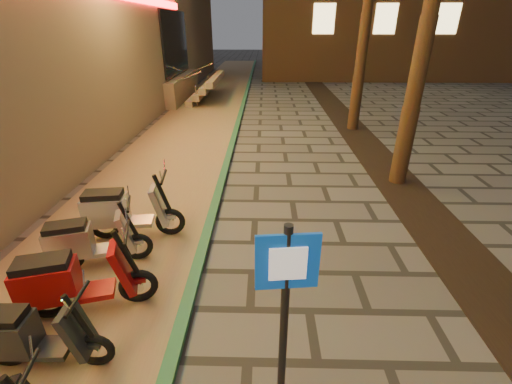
{
  "coord_description": "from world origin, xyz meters",
  "views": [
    {
      "loc": [
        0.17,
        -1.11,
        3.62
      ],
      "look_at": [
        0.05,
        3.85,
        1.2
      ],
      "focal_mm": 24.0,
      "sensor_mm": 36.0,
      "label": 1
    }
  ],
  "objects_px": {
    "scooter_9": "(122,212)",
    "scooter_8": "(86,242)",
    "scooter_6": "(26,336)",
    "scooter_7": "(71,282)",
    "pedestrian_sign": "(285,308)"
  },
  "relations": [
    {
      "from": "pedestrian_sign",
      "to": "scooter_6",
      "type": "distance_m",
      "value": 3.08
    },
    {
      "from": "scooter_7",
      "to": "scooter_6",
      "type": "bearing_deg",
      "value": -112.44
    },
    {
      "from": "scooter_6",
      "to": "scooter_7",
      "type": "distance_m",
      "value": 0.84
    },
    {
      "from": "pedestrian_sign",
      "to": "scooter_6",
      "type": "bearing_deg",
      "value": 163.42
    },
    {
      "from": "scooter_6",
      "to": "scooter_8",
      "type": "bearing_deg",
      "value": 93.73
    },
    {
      "from": "pedestrian_sign",
      "to": "scooter_7",
      "type": "relative_size",
      "value": 1.32
    },
    {
      "from": "scooter_6",
      "to": "scooter_7",
      "type": "relative_size",
      "value": 0.87
    },
    {
      "from": "scooter_8",
      "to": "scooter_9",
      "type": "distance_m",
      "value": 0.92
    },
    {
      "from": "pedestrian_sign",
      "to": "scooter_9",
      "type": "bearing_deg",
      "value": 124.57
    },
    {
      "from": "scooter_9",
      "to": "scooter_6",
      "type": "bearing_deg",
      "value": -99.07
    },
    {
      "from": "scooter_6",
      "to": "scooter_8",
      "type": "distance_m",
      "value": 1.84
    },
    {
      "from": "scooter_6",
      "to": "scooter_9",
      "type": "bearing_deg",
      "value": 86.71
    },
    {
      "from": "scooter_9",
      "to": "scooter_8",
      "type": "bearing_deg",
      "value": -113.19
    },
    {
      "from": "pedestrian_sign",
      "to": "scooter_7",
      "type": "xyz_separation_m",
      "value": [
        -2.76,
        1.37,
        -0.95
      ]
    },
    {
      "from": "scooter_7",
      "to": "scooter_9",
      "type": "distance_m",
      "value": 1.89
    }
  ]
}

